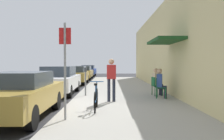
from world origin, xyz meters
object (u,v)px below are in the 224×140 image
(parking_meter, at_px, (85,79))
(parked_car_3, at_px, (83,72))
(parked_car_0, at_px, (20,94))
(parked_car_1, at_px, (59,80))
(parked_car_4, at_px, (88,71))
(parked_car_2, at_px, (76,75))
(bicycle_0, at_px, (96,99))
(street_sign, at_px, (65,63))
(cafe_chair_0, at_px, (159,87))
(pedestrian_standing, at_px, (111,76))
(seated_patron_1, at_px, (157,81))
(cafe_chair_1, at_px, (156,85))
(seated_patron_0, at_px, (161,82))

(parking_meter, bearing_deg, parked_car_3, 96.87)
(parked_car_0, bearing_deg, parking_meter, 69.59)
(parked_car_1, bearing_deg, parked_car_4, 90.00)
(parked_car_2, xyz_separation_m, bicycle_0, (2.25, -11.18, -0.26))
(parked_car_0, bearing_deg, street_sign, -26.58)
(parked_car_0, relative_size, bicycle_0, 2.57)
(cafe_chair_0, relative_size, pedestrian_standing, 0.51)
(parked_car_3, height_order, pedestrian_standing, pedestrian_standing)
(parked_car_4, bearing_deg, parked_car_2, -90.00)
(seated_patron_1, bearing_deg, parked_car_4, 104.81)
(cafe_chair_1, bearing_deg, parked_car_4, 104.63)
(pedestrian_standing, bearing_deg, parked_car_1, 130.97)
(seated_patron_1, bearing_deg, cafe_chair_1, -169.50)
(parked_car_1, xyz_separation_m, parked_car_3, (0.00, 11.53, -0.04))
(parked_car_4, distance_m, seated_patron_0, 20.11)
(cafe_chair_1, height_order, pedestrian_standing, pedestrian_standing)
(parked_car_4, height_order, seated_patron_0, seated_patron_0)
(parked_car_2, xyz_separation_m, cafe_chair_0, (4.87, -8.51, -0.11))
(parked_car_3, relative_size, cafe_chair_0, 5.06)
(parked_car_2, xyz_separation_m, parked_car_3, (0.00, 5.25, -0.02))
(bicycle_0, relative_size, pedestrian_standing, 1.01)
(parked_car_0, distance_m, parked_car_3, 17.04)
(parked_car_1, xyz_separation_m, bicycle_0, (2.25, -4.90, -0.28))
(parked_car_4, relative_size, parking_meter, 3.33)
(cafe_chair_1, height_order, seated_patron_1, seated_patron_1)
(parked_car_1, bearing_deg, seated_patron_1, -15.57)
(parking_meter, relative_size, cafe_chair_1, 1.52)
(parked_car_1, relative_size, parking_meter, 3.33)
(parked_car_2, bearing_deg, parked_car_1, -90.00)
(street_sign, bearing_deg, parked_car_2, 96.82)
(parked_car_0, distance_m, pedestrian_standing, 3.64)
(street_sign, relative_size, cafe_chair_1, 2.99)
(parked_car_4, xyz_separation_m, bicycle_0, (2.25, -22.15, -0.25))
(parked_car_1, bearing_deg, cafe_chair_0, -24.65)
(seated_patron_0, bearing_deg, cafe_chair_0, 164.54)
(parked_car_1, bearing_deg, parked_car_2, 90.00)
(parked_car_1, bearing_deg, street_sign, -76.53)
(parked_car_4, relative_size, cafe_chair_0, 5.06)
(parking_meter, distance_m, cafe_chair_1, 3.33)
(bicycle_0, height_order, cafe_chair_0, bicycle_0)
(parked_car_2, distance_m, cafe_chair_1, 9.07)
(seated_patron_0, bearing_deg, parked_car_4, 104.17)
(street_sign, distance_m, pedestrian_standing, 3.37)
(parking_meter, relative_size, seated_patron_1, 1.02)
(parked_car_1, xyz_separation_m, parking_meter, (1.55, -1.35, 0.13))
(parked_car_2, distance_m, street_sign, 12.66)
(bicycle_0, xyz_separation_m, cafe_chair_0, (2.62, 2.67, 0.14))
(parked_car_1, relative_size, cafe_chair_1, 5.06)
(street_sign, bearing_deg, parked_car_4, 93.65)
(street_sign, bearing_deg, parked_car_3, 94.82)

